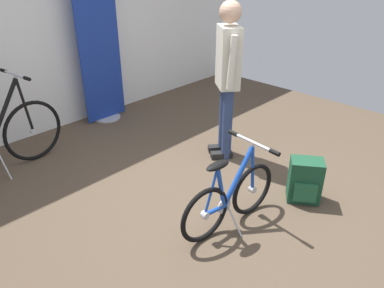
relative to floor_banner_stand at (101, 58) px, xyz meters
name	(u,v)px	position (x,y,z in m)	size (l,w,h in m)	color
ground_plane	(212,200)	(-0.45, -2.33, -0.84)	(6.54, 6.54, 0.00)	brown
back_wall	(50,11)	(-0.45, 0.27, 0.60)	(6.54, 0.10, 2.90)	white
floor_banner_stand	(101,58)	(0.00, 0.00, 0.00)	(0.60, 0.36, 1.86)	#B7B7BC
folding_bike_foreground	(230,197)	(-0.62, -2.66, -0.56)	(1.03, 0.53, 0.74)	black
visitor_near_wall	(227,73)	(0.32, -1.84, 0.12)	(0.39, 0.43, 1.67)	navy
backpack_on_floor	(305,181)	(0.15, -2.93, -0.64)	(0.33, 0.36, 0.42)	#19472D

